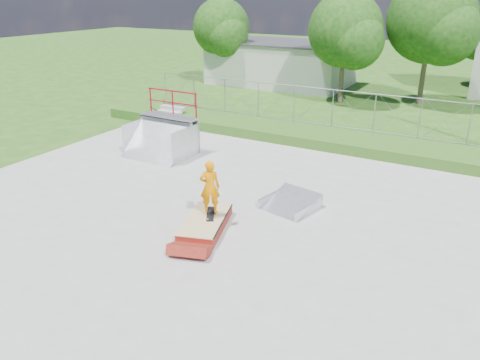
% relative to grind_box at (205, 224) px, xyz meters
% --- Properties ---
extents(ground, '(120.00, 120.00, 0.00)m').
position_rel_grind_box_xyz_m(ground, '(0.07, 0.51, -0.17)').
color(ground, '#285117').
rests_on(ground, ground).
extents(concrete_pad, '(20.00, 16.00, 0.04)m').
position_rel_grind_box_xyz_m(concrete_pad, '(0.07, 0.51, -0.15)').
color(concrete_pad, gray).
rests_on(concrete_pad, ground).
extents(grass_berm, '(24.00, 3.00, 0.50)m').
position_rel_grind_box_xyz_m(grass_berm, '(0.07, 10.01, 0.08)').
color(grass_berm, '#285117').
rests_on(grass_berm, ground).
extents(grind_box, '(1.76, 2.55, 0.34)m').
position_rel_grind_box_xyz_m(grind_box, '(0.00, 0.00, 0.00)').
color(grind_box, maroon).
rests_on(grind_box, concrete_pad).
extents(quarter_pipe, '(2.66, 2.26, 2.65)m').
position_rel_grind_box_xyz_m(quarter_pipe, '(-5.37, 4.62, 1.15)').
color(quarter_pipe, '#AEB0B6').
rests_on(quarter_pipe, concrete_pad).
extents(flat_bank_ramp, '(1.81, 1.89, 0.46)m').
position_rel_grind_box_xyz_m(flat_bank_ramp, '(1.64, 2.51, 0.06)').
color(flat_bank_ramp, '#AEB0B6').
rests_on(flat_bank_ramp, concrete_pad).
extents(skateboard, '(0.58, 0.80, 0.13)m').
position_rel_grind_box_xyz_m(skateboard, '(0.02, 0.25, 0.22)').
color(skateboard, black).
rests_on(skateboard, grind_box).
extents(skater, '(0.71, 0.63, 1.64)m').
position_rel_grind_box_xyz_m(skater, '(0.02, 0.25, 1.03)').
color(skater, orange).
rests_on(skater, grind_box).
extents(concrete_stairs, '(1.50, 1.60, 0.80)m').
position_rel_grind_box_xyz_m(concrete_stairs, '(-8.43, 9.21, 0.23)').
color(concrete_stairs, gray).
rests_on(concrete_stairs, ground).
extents(chain_link_fence, '(20.00, 0.06, 1.80)m').
position_rel_grind_box_xyz_m(chain_link_fence, '(0.07, 11.01, 1.23)').
color(chain_link_fence, gray).
rests_on(chain_link_fence, grass_berm).
extents(utility_building_flat, '(10.00, 6.00, 3.00)m').
position_rel_grind_box_xyz_m(utility_building_flat, '(-7.93, 22.51, 1.33)').
color(utility_building_flat, beige).
rests_on(utility_building_flat, ground).
extents(tree_left_near, '(4.76, 4.48, 6.65)m').
position_rel_grind_box_xyz_m(tree_left_near, '(-1.68, 18.35, 4.07)').
color(tree_left_near, brown).
rests_on(tree_left_near, ground).
extents(tree_center, '(5.44, 5.12, 7.60)m').
position_rel_grind_box_xyz_m(tree_center, '(2.86, 20.32, 4.67)').
color(tree_center, brown).
rests_on(tree_center, ground).
extents(tree_left_far, '(4.42, 4.16, 6.18)m').
position_rel_grind_box_xyz_m(tree_left_far, '(-11.70, 20.36, 3.76)').
color(tree_left_far, brown).
rests_on(tree_left_far, ground).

